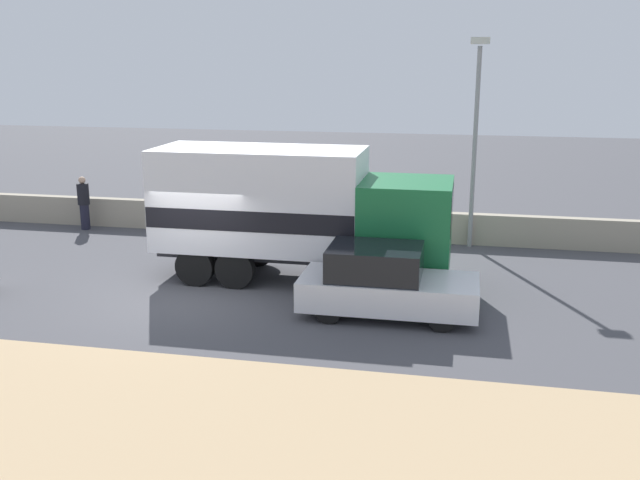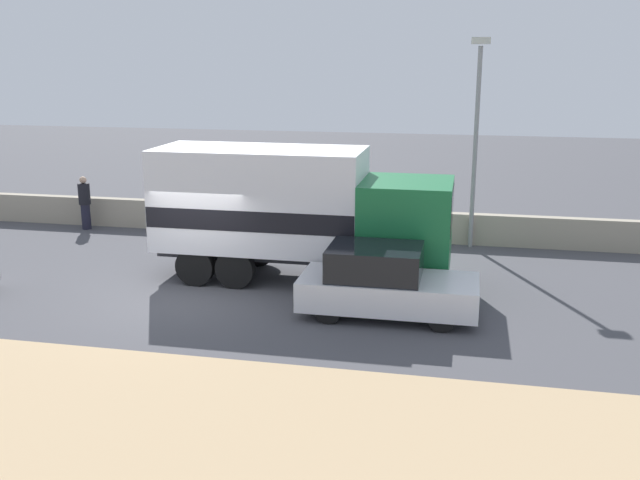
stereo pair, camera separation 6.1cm
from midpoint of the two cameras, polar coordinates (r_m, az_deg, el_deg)
name	(u,v)px [view 1 (the left image)]	position (r m, az deg, el deg)	size (l,w,h in m)	color
ground_plane	(185,300)	(17.95, -10.87, -4.75)	(80.00, 80.00, 0.00)	#47474C
dirt_shoulder_foreground	(28,433)	(12.66, -22.48, -14.08)	(60.00, 6.65, 0.04)	tan
stone_wall_backdrop	(263,219)	(24.14, -4.69, 1.67)	(60.00, 0.35, 0.99)	#A39984
street_lamp	(476,128)	(22.34, 12.27, 8.77)	(0.56, 0.28, 6.38)	gray
box_truck	(293,209)	(18.79, -2.27, 2.47)	(7.76, 2.46, 3.51)	#196B38
car_hatchback	(384,283)	(16.48, 5.07, -3.41)	(4.07, 1.80, 1.63)	silver
pedestrian	(84,202)	(25.89, -18.44, 2.89)	(0.40, 0.40, 1.84)	#1E1E2D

